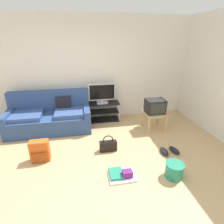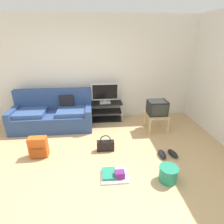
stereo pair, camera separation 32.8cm
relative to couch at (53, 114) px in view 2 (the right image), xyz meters
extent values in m
cube|color=tan|center=(0.78, -1.87, -0.34)|extent=(9.00, 9.80, 0.02)
cube|color=silver|center=(0.78, 0.58, 1.02)|extent=(9.00, 0.10, 2.70)
cube|color=navy|center=(-0.01, -0.06, -0.13)|extent=(1.96, 0.87, 0.40)
cube|color=navy|center=(-0.01, 0.27, 0.33)|extent=(1.96, 0.20, 0.52)
cube|color=navy|center=(-0.91, -0.06, 0.15)|extent=(0.14, 0.87, 0.16)
cube|color=navy|center=(0.90, -0.06, 0.15)|extent=(0.14, 0.87, 0.16)
cube|color=#365289|center=(-0.54, -0.12, 0.12)|extent=(0.78, 0.61, 0.10)
cube|color=#365289|center=(0.53, -0.12, 0.12)|extent=(0.78, 0.61, 0.10)
cube|color=black|center=(0.34, 0.15, 0.27)|extent=(0.36, 0.13, 0.36)
cube|color=black|center=(1.34, 0.28, 0.17)|extent=(0.92, 0.40, 0.02)
cube|color=black|center=(1.34, 0.28, -0.08)|extent=(0.89, 0.38, 0.02)
cube|color=black|center=(1.34, 0.28, -0.32)|extent=(0.92, 0.40, 0.02)
cylinder|color=#B7B7BC|center=(0.89, 0.10, -0.08)|extent=(0.03, 0.03, 0.51)
cylinder|color=#B7B7BC|center=(1.79, 0.10, -0.08)|extent=(0.03, 0.03, 0.51)
cylinder|color=#B7B7BC|center=(0.89, 0.46, -0.08)|extent=(0.03, 0.03, 0.51)
cylinder|color=#B7B7BC|center=(1.79, 0.46, -0.08)|extent=(0.03, 0.03, 0.51)
cube|color=#B2B2B7|center=(1.34, 0.26, 0.20)|extent=(0.29, 0.22, 0.05)
cube|color=#B2B2B7|center=(1.34, 0.26, 0.25)|extent=(0.05, 0.04, 0.04)
cube|color=#B2B2B7|center=(1.34, 0.26, 0.49)|extent=(0.71, 0.04, 0.44)
cube|color=black|center=(1.34, 0.24, 0.49)|extent=(0.65, 0.01, 0.38)
cube|color=tan|center=(2.54, -0.47, 0.09)|extent=(0.50, 0.50, 0.03)
cube|color=tan|center=(2.32, -0.69, -0.13)|extent=(0.04, 0.04, 0.40)
cube|color=tan|center=(2.76, -0.69, -0.13)|extent=(0.04, 0.04, 0.40)
cube|color=tan|center=(2.32, -0.25, -0.13)|extent=(0.04, 0.04, 0.40)
cube|color=tan|center=(2.76, -0.25, -0.13)|extent=(0.04, 0.04, 0.40)
cube|color=#232326|center=(2.54, -0.45, 0.27)|extent=(0.44, 0.37, 0.34)
cube|color=#333833|center=(2.54, -0.63, 0.27)|extent=(0.36, 0.01, 0.26)
cube|color=#CC561E|center=(-0.03, -1.28, -0.12)|extent=(0.33, 0.16, 0.41)
cube|color=#994116|center=(-0.03, -1.38, -0.20)|extent=(0.25, 0.04, 0.18)
cylinder|color=#994116|center=(-0.12, -1.18, -0.10)|extent=(0.04, 0.04, 0.33)
cylinder|color=#994116|center=(0.06, -1.18, -0.10)|extent=(0.04, 0.04, 0.33)
cube|color=black|center=(1.26, -1.21, -0.22)|extent=(0.35, 0.11, 0.22)
torus|color=black|center=(1.26, -1.21, -0.08)|extent=(0.21, 0.02, 0.21)
cylinder|color=#238466|center=(2.20, -2.13, -0.20)|extent=(0.29, 0.29, 0.26)
cylinder|color=#238466|center=(2.20, -2.13, -0.08)|extent=(0.30, 0.30, 0.02)
ellipsoid|color=black|center=(2.34, -1.51, -0.29)|extent=(0.13, 0.28, 0.09)
ellipsoid|color=black|center=(2.55, -1.51, -0.29)|extent=(0.18, 0.30, 0.09)
cube|color=silver|center=(1.36, -1.98, -0.32)|extent=(0.45, 0.34, 0.03)
cube|color=#661E70|center=(1.44, -2.02, -0.25)|extent=(0.16, 0.12, 0.11)
cube|color=#238466|center=(1.27, -1.95, -0.28)|extent=(0.22, 0.28, 0.04)
camera|label=1|loc=(0.78, -4.20, 1.78)|focal=28.25mm
camera|label=2|loc=(1.10, -4.24, 1.78)|focal=28.25mm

